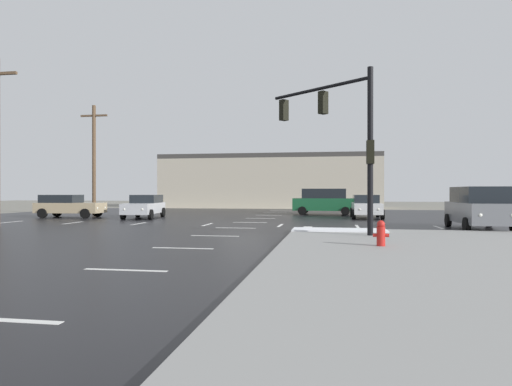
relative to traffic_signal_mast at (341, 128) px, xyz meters
name	(u,v)px	position (x,y,z in m)	size (l,w,h in m)	color
ground_plane	(243,225)	(-5.06, 5.08, -4.42)	(120.00, 120.00, 0.00)	slate
road_asphalt	(243,225)	(-5.06, 5.08, -4.41)	(44.00, 44.00, 0.02)	black
snow_strip_curbside	(339,230)	(-0.06, 1.08, -4.25)	(4.00, 1.60, 0.06)	white
lane_markings	(262,227)	(-3.85, 3.71, -4.40)	(36.15, 36.15, 0.01)	silver
traffic_signal_mast	(341,128)	(0.00, 0.00, 0.00)	(4.22, 3.48, 6.47)	black
fire_hydrant	(381,233)	(1.11, -4.25, -3.89)	(0.48, 0.26, 0.79)	red
strip_building_background	(271,182)	(-7.25, 32.81, -1.42)	(24.57, 8.00, 6.00)	#BCB29E
suv_green	(324,201)	(-0.90, 16.86, -3.33)	(4.89, 2.29, 2.03)	#195933
sedan_silver	(145,206)	(-12.94, 10.27, -3.57)	(2.44, 4.68, 1.58)	#B7BABF
sedan_white	(366,206)	(1.98, 12.75, -3.57)	(2.04, 4.55, 1.58)	white
sedan_tan	(68,206)	(-18.44, 9.94, -3.57)	(4.61, 2.22, 1.58)	tan
suv_grey	(478,207)	(6.52, 4.14, -3.33)	(2.21, 4.86, 2.03)	slate
utility_pole_far	(94,157)	(-18.67, 13.80, 0.07)	(2.20, 0.28, 8.57)	brown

